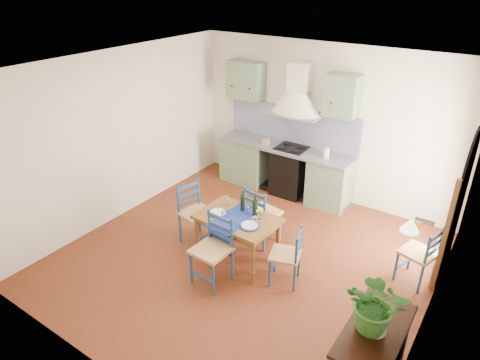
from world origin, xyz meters
name	(u,v)px	position (x,y,z in m)	size (l,w,h in m)	color
floor	(245,258)	(0.00, 0.00, 0.00)	(5.00, 5.00, 0.00)	#4D2110
back_wall	(294,140)	(-0.47, 2.29, 1.05)	(5.00, 0.96, 2.80)	beige
right_wall	(447,225)	(2.50, 0.28, 1.34)	(0.26, 5.00, 2.80)	beige
left_wall	(120,136)	(-2.50, 0.00, 1.40)	(0.04, 5.00, 2.80)	beige
ceiling	(247,68)	(0.00, 0.00, 2.80)	(5.00, 5.00, 0.01)	silver
dining_table	(237,222)	(-0.08, -0.09, 0.64)	(1.17, 0.89, 1.04)	brown
chair_near	(213,250)	(-0.08, -0.67, 0.51)	(0.49, 0.49, 0.99)	navy
chair_far	(261,214)	(-0.03, 0.48, 0.51)	(0.53, 0.53, 0.98)	navy
chair_left	(196,213)	(-0.88, -0.07, 0.51)	(0.54, 0.54, 0.98)	navy
chair_right	(288,255)	(0.76, -0.12, 0.43)	(0.49, 0.49, 0.84)	navy
chair_spare	(421,254)	(2.23, 0.86, 0.47)	(0.52, 0.52, 0.90)	navy
potted_plant	(377,304)	(2.24, -1.27, 1.23)	(0.54, 0.47, 0.60)	#2B6B25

